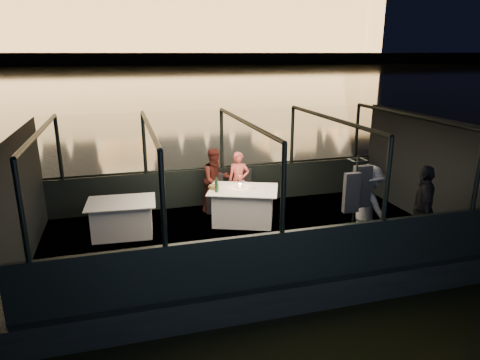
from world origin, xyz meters
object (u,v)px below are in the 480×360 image
object	(u,v)px
chair_port_right	(245,191)
passenger_stripe	(367,204)
dining_table_aft	(122,217)
coat_stand	(354,208)
chair_port_left	(216,193)
person_man_maroon	(216,180)
passenger_dark	(423,207)
person_woman_coral	(239,178)
dining_table_central	(243,206)
wine_bottle	(216,185)

from	to	relation	value
chair_port_right	passenger_stripe	size ratio (longest dim) A/B	0.57
dining_table_aft	coat_stand	bearing A→B (deg)	-26.96
chair_port_left	coat_stand	xyz separation A→B (m)	(1.90, -2.81, 0.45)
chair_port_right	dining_table_aft	bearing A→B (deg)	-168.64
chair_port_right	person_man_maroon	world-z (taller)	person_man_maroon
passenger_dark	chair_port_right	bearing A→B (deg)	-108.90
person_woman_coral	passenger_dark	bearing A→B (deg)	-33.35
dining_table_central	chair_port_right	distance (m)	0.81
chair_port_right	person_man_maroon	distance (m)	0.74
chair_port_left	coat_stand	bearing A→B (deg)	-34.54
dining_table_aft	wine_bottle	size ratio (longest dim) A/B	4.20
dining_table_central	person_man_maroon	world-z (taller)	person_man_maroon
dining_table_central	passenger_dark	world-z (taller)	passenger_dark
chair_port_right	person_woman_coral	size ratio (longest dim) A/B	0.68
chair_port_right	passenger_dark	size ratio (longest dim) A/B	0.56
passenger_stripe	coat_stand	bearing A→B (deg)	103.32
dining_table_central	chair_port_left	bearing A→B (deg)	117.45
person_woman_coral	chair_port_left	bearing A→B (deg)	-155.00
dining_table_aft	wine_bottle	distance (m)	2.01
chair_port_right	wine_bottle	bearing A→B (deg)	-139.55
coat_stand	person_man_maroon	bearing A→B (deg)	123.04
wine_bottle	chair_port_left	bearing A→B (deg)	77.95
wine_bottle	chair_port_right	bearing A→B (deg)	43.70
dining_table_central	dining_table_aft	bearing A→B (deg)	179.12
person_woman_coral	passenger_dark	world-z (taller)	passenger_dark
chair_port_right	coat_stand	distance (m)	3.06
person_man_maroon	passenger_dark	xyz separation A→B (m)	(3.21, -3.07, 0.10)
chair_port_left	chair_port_right	xyz separation A→B (m)	(0.67, -0.04, 0.00)
chair_port_left	person_man_maroon	world-z (taller)	person_man_maroon
chair_port_left	wine_bottle	xyz separation A→B (m)	(-0.18, -0.85, 0.47)
coat_stand	chair_port_right	bearing A→B (deg)	113.85
passenger_dark	dining_table_aft	bearing A→B (deg)	-82.31
coat_stand	person_woman_coral	xyz separation A→B (m)	(-1.33, 2.90, -0.15)
person_man_maroon	person_woman_coral	bearing A→B (deg)	-16.55
coat_stand	wine_bottle	size ratio (longest dim) A/B	5.74
dining_table_aft	passenger_dark	distance (m)	5.80
dining_table_aft	passenger_dark	world-z (taller)	passenger_dark
passenger_dark	chair_port_left	bearing A→B (deg)	-102.58
chair_port_right	person_man_maroon	xyz separation A→B (m)	(-0.66, 0.13, 0.30)
person_man_maroon	passenger_dark	bearing A→B (deg)	-60.54
chair_port_left	passenger_stripe	bearing A→B (deg)	-26.60
dining_table_central	dining_table_aft	size ratio (longest dim) A/B	1.08
chair_port_right	dining_table_central	bearing A→B (deg)	-111.52
chair_port_left	chair_port_right	world-z (taller)	chair_port_right
passenger_stripe	dining_table_aft	bearing A→B (deg)	52.34
wine_bottle	passenger_dark	bearing A→B (deg)	-32.06
coat_stand	passenger_stripe	xyz separation A→B (m)	(0.42, 0.23, -0.05)
person_man_maroon	wine_bottle	bearing A→B (deg)	-118.40
chair_port_left	passenger_dark	bearing A→B (deg)	-21.39
dining_table_central	dining_table_aft	xyz separation A→B (m)	(-2.54, 0.04, 0.00)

